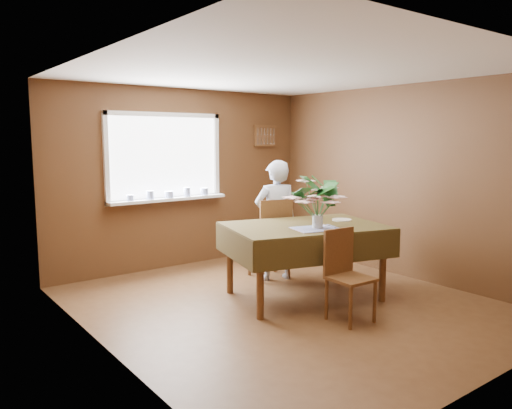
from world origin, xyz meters
TOP-DOWN VIEW (x-y plane):
  - floor at (0.00, 0.00)m, footprint 4.50×4.50m
  - ceiling at (0.00, 0.00)m, footprint 4.50×4.50m
  - wall_back at (0.00, 2.25)m, footprint 4.00×0.00m
  - wall_front at (0.00, -2.25)m, footprint 4.00×0.00m
  - wall_left at (-2.00, 0.00)m, footprint 0.00×4.50m
  - wall_right at (2.00, 0.00)m, footprint 0.00×4.50m
  - window_assembly at (-0.29, 2.20)m, footprint 1.72×0.20m
  - spoon_rack at (1.45, 2.22)m, footprint 0.44×0.05m
  - dining_table at (0.34, 0.08)m, footprint 1.98×1.59m
  - chair_far at (0.51, 0.88)m, footprint 0.54×0.54m
  - chair_near at (0.19, -0.68)m, footprint 0.41×0.41m
  - seated_woman at (0.54, 0.85)m, footprint 0.65×0.53m
  - flower_bouquet at (0.30, -0.16)m, footprint 0.59×0.59m
  - side_plate at (0.90, 0.05)m, footprint 0.32×0.32m
  - table_knife at (0.48, -0.16)m, footprint 0.05×0.23m

SIDE VIEW (x-z plane):
  - floor at x=0.00m, z-range 0.00..0.00m
  - chair_near at x=0.19m, z-range 0.04..0.96m
  - chair_far at x=0.51m, z-range 0.04..1.09m
  - dining_table at x=0.34m, z-range 0.31..1.16m
  - seated_woman at x=0.54m, z-range 0.00..1.54m
  - side_plate at x=0.90m, z-range 0.84..0.85m
  - table_knife at x=0.48m, z-range 0.85..0.85m
  - flower_bouquet at x=0.30m, z-range 0.92..1.43m
  - wall_back at x=0.00m, z-range -0.75..3.25m
  - wall_front at x=0.00m, z-range -0.75..3.25m
  - wall_left at x=-2.00m, z-range -1.00..3.50m
  - wall_right at x=2.00m, z-range -1.00..3.50m
  - window_assembly at x=-0.29m, z-range 0.74..1.96m
  - spoon_rack at x=1.45m, z-range 1.69..2.02m
  - ceiling at x=0.00m, z-range 2.50..2.50m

